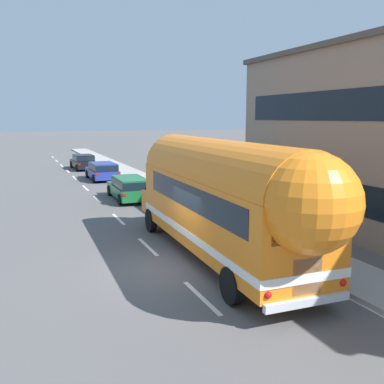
{
  "coord_description": "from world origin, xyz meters",
  "views": [
    {
      "loc": [
        -4.48,
        -12.66,
        4.82
      ],
      "look_at": [
        1.57,
        1.96,
        2.09
      ],
      "focal_mm": 40.43,
      "sensor_mm": 36.0,
      "label": 1
    }
  ],
  "objects": [
    {
      "name": "car_second",
      "position": [
        1.89,
        21.03,
        0.78
      ],
      "size": [
        2.07,
        4.39,
        1.37
      ],
      "color": "navy",
      "rests_on": "ground"
    },
    {
      "name": "car_third",
      "position": [
        1.62,
        29.0,
        0.74
      ],
      "size": [
        2.07,
        4.71,
        1.37
      ],
      "color": "black",
      "rests_on": "ground"
    },
    {
      "name": "sidewalk_slab",
      "position": [
        4.8,
        10.0,
        0.07
      ],
      "size": [
        2.23,
        90.0,
        0.15
      ],
      "primitive_type": "cube",
      "color": "#9E9B93",
      "rests_on": "ground"
    },
    {
      "name": "car_lead",
      "position": [
        1.74,
        12.09,
        0.79
      ],
      "size": [
        1.95,
        4.68,
        1.37
      ],
      "color": "#196633",
      "rests_on": "ground"
    },
    {
      "name": "ground_plane",
      "position": [
        0.0,
        0.0,
        0.0
      ],
      "size": [
        300.0,
        300.0,
        0.0
      ],
      "primitive_type": "plane",
      "color": "#565454"
    },
    {
      "name": "lane_markings",
      "position": [
        2.59,
        12.92,
        0.0
      ],
      "size": [
        3.81,
        80.0,
        0.01
      ],
      "color": "silver",
      "rests_on": "ground"
    },
    {
      "name": "painted_bus",
      "position": [
        1.81,
        -0.27,
        2.3
      ],
      "size": [
        2.83,
        12.33,
        4.12
      ],
      "color": "orange",
      "rests_on": "ground"
    }
  ]
}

